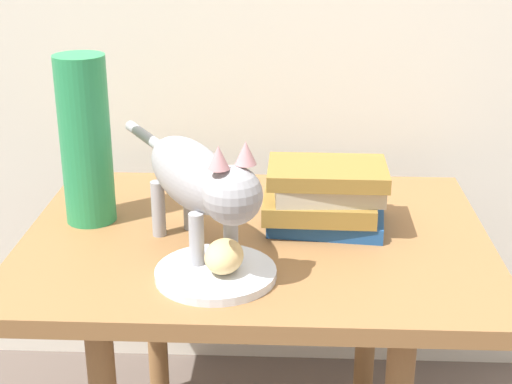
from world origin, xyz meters
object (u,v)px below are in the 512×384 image
(cat, at_px, (198,180))
(side_table, at_px, (256,268))
(green_vase, at_px, (85,141))
(bread_roll, at_px, (224,256))
(book_stack, at_px, (325,196))
(plate, at_px, (216,273))

(cat, bearing_deg, side_table, 43.48)
(side_table, height_order, green_vase, green_vase)
(bread_roll, bearing_deg, cat, 119.18)
(side_table, relative_size, cat, 1.94)
(book_stack, relative_size, green_vase, 0.74)
(cat, height_order, book_stack, cat)
(green_vase, bearing_deg, book_stack, -1.58)
(side_table, bearing_deg, green_vase, 170.43)
(bread_roll, xyz_separation_m, book_stack, (0.16, 0.21, 0.02))
(plate, distance_m, cat, 0.15)
(cat, distance_m, book_stack, 0.26)
(bread_roll, height_order, green_vase, green_vase)
(plate, relative_size, green_vase, 0.62)
(side_table, xyz_separation_m, green_vase, (-0.31, 0.05, 0.22))
(book_stack, height_order, green_vase, green_vase)
(plate, bearing_deg, bread_roll, -16.10)
(side_table, distance_m, cat, 0.24)
(plate, bearing_deg, cat, 112.60)
(plate, distance_m, book_stack, 0.28)
(side_table, xyz_separation_m, plate, (-0.06, -0.17, 0.07))
(book_stack, distance_m, green_vase, 0.44)
(side_table, xyz_separation_m, book_stack, (0.12, 0.04, 0.13))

